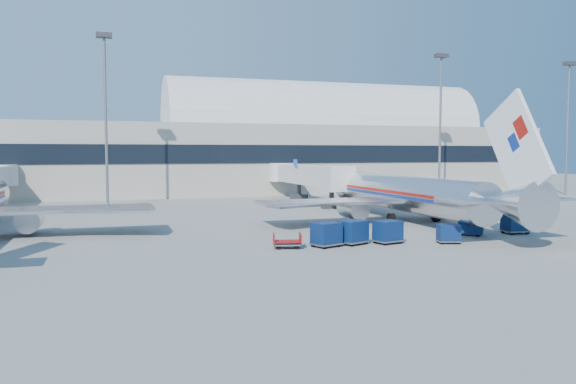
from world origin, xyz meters
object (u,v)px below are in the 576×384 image
object	(u,v)px
barrier_near	(489,218)
cart_train_b	(353,232)
tug_lead	(389,235)
cart_open_red	(287,243)
cart_train_c	(326,234)
cart_solo_near	(448,233)
barrier_far	(540,215)
mast_far_east	(568,108)
mast_east	(441,104)
barrier_mid	(515,216)
airliner_main	(409,194)
jetbridge_near	(304,175)
tug_left	(355,229)
mast_west	(105,94)
tug_right	(468,228)
cart_solo_far	(515,222)
cart_train_a	(388,231)

from	to	relation	value
barrier_near	cart_train_b	size ratio (longest dim) A/B	1.14
barrier_near	cart_train_b	bearing A→B (deg)	-155.30
tug_lead	cart_open_red	distance (m)	8.53
cart_train_c	cart_solo_near	distance (m)	9.98
barrier_far	mast_far_east	bearing A→B (deg)	42.65
mast_east	barrier_mid	bearing A→B (deg)	-107.26
barrier_far	cart_train_b	size ratio (longest dim) A/B	1.14
airliner_main	jetbridge_near	world-z (taller)	airliner_main
airliner_main	tug_left	size ratio (longest dim) A/B	15.01
tug_lead	cart_train_c	world-z (taller)	cart_train_c
mast_west	cart_train_b	size ratio (longest dim) A/B	8.62
tug_right	tug_left	size ratio (longest dim) A/B	0.94
cart_train_c	barrier_mid	bearing A→B (deg)	-1.02
cart_open_red	cart_solo_near	bearing A→B (deg)	5.62
airliner_main	cart_train_b	bearing A→B (deg)	-135.18
barrier_near	tug_right	xyz separation A→B (m)	(-7.94, -7.57, 0.21)
cart_open_red	tug_right	bearing A→B (deg)	18.22
tug_lead	cart_open_red	bearing A→B (deg)	158.66
jetbridge_near	tug_right	xyz separation A→B (m)	(2.47, -36.38, -3.27)
mast_far_east	cart_open_red	distance (m)	73.72
barrier_mid	cart_train_b	size ratio (longest dim) A/B	1.14
barrier_mid	cart_train_c	xyz separation A→B (m)	(-25.30, -9.44, 0.55)
airliner_main	tug_right	distance (m)	10.33
airliner_main	tug_left	world-z (taller)	airliner_main
mast_west	mast_east	xyz separation A→B (m)	(50.00, 0.00, 0.00)
airliner_main	mast_far_east	size ratio (longest dim) A/B	1.65
tug_left	cart_solo_far	world-z (taller)	cart_solo_far
barrier_near	mast_far_east	bearing A→B (deg)	37.12
barrier_far	barrier_mid	bearing A→B (deg)	180.00
barrier_mid	cart_train_c	bearing A→B (deg)	-159.54
jetbridge_near	mast_far_east	world-z (taller)	mast_far_east
mast_east	cart_train_c	distance (m)	52.42
barrier_mid	barrier_far	distance (m)	3.30
mast_far_east	barrier_mid	size ratio (longest dim) A/B	7.53
tug_right	cart_train_a	world-z (taller)	cart_train_a
tug_right	cart_train_b	bearing A→B (deg)	-128.23
barrier_mid	airliner_main	bearing A→B (deg)	167.50
tug_right	cart_open_red	distance (m)	17.18
jetbridge_near	cart_train_a	world-z (taller)	jetbridge_near
airliner_main	mast_west	distance (m)	41.12
mast_far_east	cart_train_b	distance (m)	69.01
airliner_main	jetbridge_near	distance (m)	26.43
mast_far_east	barrier_near	xyz separation A→B (m)	(-37.00, -28.00, -14.34)
mast_far_east	tug_lead	bearing A→B (deg)	-145.28
cart_train_a	cart_solo_near	bearing A→B (deg)	-30.78
airliner_main	mast_east	bearing A→B (deg)	51.89
jetbridge_near	tug_lead	distance (m)	38.52
mast_west	cart_train_a	size ratio (longest dim) A/B	9.41
cart_train_c	barrier_near	bearing A→B (deg)	1.74
barrier_mid	barrier_near	bearing A→B (deg)	180.00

